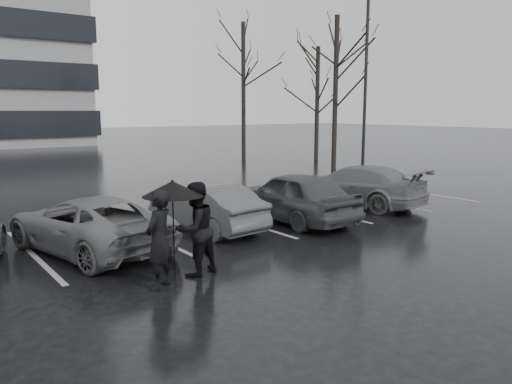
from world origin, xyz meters
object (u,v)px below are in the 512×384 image
Objects in this scene: car_west_b at (88,224)px; pedestrian_left at (159,240)px; tree_ne at (317,104)px; car_main at (293,196)px; car_west_a at (206,207)px; tree_east at (335,94)px; pedestrian_right at (195,229)px; lamp_post at (365,97)px; tree_north at (243,92)px; car_east at (355,186)px.

car_west_b is 3.18m from pedestrian_left.
pedestrian_left is 0.25× the size of tree_ne.
car_main is 5.74m from car_west_b.
tree_east reaches higher than car_west_a.
car_west_a is at bearing 169.83° from car_west_b.
lamp_post reaches higher than pedestrian_right.
lamp_post is 0.96× the size of tree_north.
pedestrian_left is (-5.49, -2.70, 0.16)m from car_main.
car_west_b is 0.55× the size of lamp_post.
car_west_b is 2.52× the size of pedestrian_left.
car_west_b is at bearing -81.26° from pedestrian_right.
tree_ne is (18.39, 11.94, 2.88)m from car_west_b.
car_west_b is 0.96× the size of car_east.
tree_ne is (17.27, 14.85, 2.59)m from pedestrian_right.
pedestrian_left is 0.22× the size of tree_east.
tree_ne is (15.22, 11.81, 2.88)m from car_west_a.
pedestrian_left reaches higher than car_east.
tree_north is (14.89, 14.94, 3.63)m from car_west_b.
tree_east is (1.66, 3.50, 0.26)m from lamp_post.
car_west_b reaches higher than car_west_a.
pedestrian_right is 18.59m from tree_east.
tree_east is at bearing -154.15° from car_west_a.
car_east is at bearing -169.30° from car_main.
car_east is 9.26m from pedestrian_left.
tree_ne is (12.67, 12.41, 2.77)m from car_main.
lamp_post is (13.11, 7.35, 2.83)m from pedestrian_right.
car_west_a is at bearing -11.67° from car_east.
tree_north is at bearing -163.19° from pedestrian_left.
lamp_post reaches higher than tree_ne.
tree_ne is at bearing -151.58° from pedestrian_right.
car_east is at bearing 167.88° from car_west_b.
car_west_a is at bearing -158.70° from lamp_post.
car_east is at bearing -140.66° from lamp_post.
tree_east is (6.99, 7.86, 3.32)m from car_east.
tree_north is (9.17, 15.41, 3.52)m from car_main.
tree_east is 1.14× the size of tree_ne.
lamp_post is (8.50, 4.91, 3.01)m from car_main.
car_east is at bearing -128.66° from tree_ne.
car_main is 0.53× the size of tree_east.
car_main reaches higher than car_west_b.
car_west_a is 3.17m from car_west_b.
car_west_a is at bearing -12.15° from car_main.
tree_north is at bearing 139.40° from tree_ne.
car_west_a is 2.12× the size of pedestrian_left.
pedestrian_right is (-2.05, -3.04, 0.29)m from car_west_a.
car_west_b is at bearing -120.00° from pedestrian_left.
pedestrian_left is at bearing -140.25° from tree_ne.
car_east is 0.67× the size of tree_ne.
tree_east reaches higher than pedestrian_left.
car_east is 0.57× the size of lamp_post.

